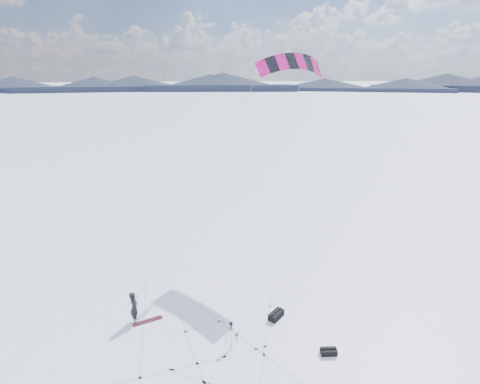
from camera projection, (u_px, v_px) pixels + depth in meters
ground at (218, 351)px, 15.54m from camera, size 1800.00×1800.00×0.00m
horizon_hills at (217, 292)px, 14.57m from camera, size 704.00×704.42×8.00m
snow_tracks at (214, 367)px, 14.68m from camera, size 17.62×14.39×0.01m
snowkiter at (136, 321)px, 17.42m from camera, size 0.48×0.66×1.67m
snowboard at (148, 321)px, 17.40m from camera, size 1.49×0.39×0.04m
tripod at (231, 331)px, 15.61m from camera, size 0.56×0.63×1.24m
gear_bag_a at (276, 315)px, 17.60m from camera, size 0.98×0.70×0.40m
gear_bag_b at (329, 351)px, 15.30m from camera, size 0.79×0.65×0.33m
power_kite at (289, 66)px, 23.16m from camera, size 13.83×6.70×12.03m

